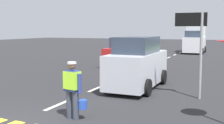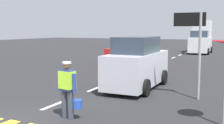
# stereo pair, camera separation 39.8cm
# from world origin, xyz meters

# --- Properties ---
(ground_plane) EXTENTS (96.00, 96.00, 0.00)m
(ground_plane) POSITION_xyz_m (0.00, 21.00, 0.00)
(ground_plane) COLOR #28282B
(lane_center_line) EXTENTS (0.14, 46.40, 0.01)m
(lane_center_line) POSITION_xyz_m (0.00, 25.20, 0.00)
(lane_center_line) COLOR silver
(lane_center_line) RESTS_ON ground
(road_worker) EXTENTS (0.77, 0.37, 1.67)m
(road_worker) POSITION_xyz_m (1.27, 1.66, 0.93)
(road_worker) COLOR #383D4C
(road_worker) RESTS_ON ground
(lane_direction_sign) EXTENTS (1.16, 0.11, 3.20)m
(lane_direction_sign) POSITION_xyz_m (4.13, 5.62, 2.41)
(lane_direction_sign) COLOR gray
(lane_direction_sign) RESTS_ON ground
(delivery_truck) EXTENTS (2.16, 4.60, 3.54)m
(delivery_truck) POSITION_xyz_m (1.53, 26.97, 1.61)
(delivery_truck) COLOR silver
(delivery_truck) RESTS_ON ground
(car_oncoming_lead) EXTENTS (2.07, 4.04, 2.02)m
(car_oncoming_lead) POSITION_xyz_m (-1.53, 13.44, 0.94)
(car_oncoming_lead) COLOR red
(car_oncoming_lead) RESTS_ON ground
(car_outgoing_ahead) EXTENTS (1.89, 4.33, 2.27)m
(car_outgoing_ahead) POSITION_xyz_m (1.61, 6.56, 1.06)
(car_outgoing_ahead) COLOR silver
(car_outgoing_ahead) RESTS_ON ground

